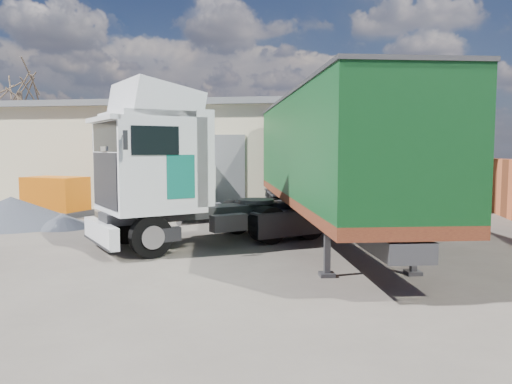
# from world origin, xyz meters

# --- Properties ---
(ground) EXTENTS (120.00, 120.00, 0.00)m
(ground) POSITION_xyz_m (0.00, 0.00, 0.00)
(ground) COLOR #282520
(ground) RESTS_ON ground
(warehouse) EXTENTS (30.60, 12.60, 5.42)m
(warehouse) POSITION_xyz_m (-6.00, 16.00, 2.66)
(warehouse) COLOR #B4AD8A
(warehouse) RESTS_ON ground
(bare_tree) EXTENTS (4.00, 4.00, 9.60)m
(bare_tree) POSITION_xyz_m (-18.00, 20.00, 7.92)
(bare_tree) COLOR #382B21
(bare_tree) RESTS_ON ground
(tractor_unit) EXTENTS (7.23, 6.70, 4.88)m
(tractor_unit) POSITION_xyz_m (-0.58, 1.76, 2.05)
(tractor_unit) COLOR black
(tractor_unit) RESTS_ON ground
(box_trailer) EXTENTS (6.07, 14.13, 4.60)m
(box_trailer) POSITION_xyz_m (3.89, 3.32, 2.80)
(box_trailer) COLOR #2D2D30
(box_trailer) RESTS_ON ground
(panel_van) EXTENTS (3.30, 5.63, 2.16)m
(panel_van) POSITION_xyz_m (-2.71, 9.00, 1.12)
(panel_van) COLOR black
(panel_van) RESTS_ON ground
(orange_skip) EXTENTS (3.07, 2.30, 1.72)m
(orange_skip) POSITION_xyz_m (-8.00, 7.41, 0.75)
(orange_skip) COLOR #2D2D30
(orange_skip) RESTS_ON ground
(gravel_heap) EXTENTS (7.37, 6.96, 1.11)m
(gravel_heap) POSITION_xyz_m (-8.30, 4.63, 0.52)
(gravel_heap) COLOR #21242C
(gravel_heap) RESTS_ON ground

